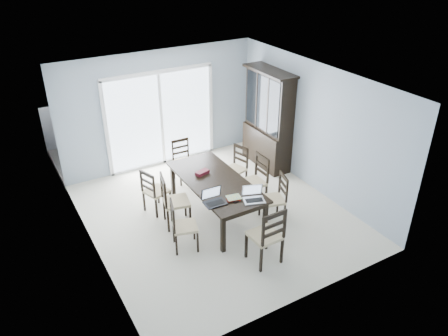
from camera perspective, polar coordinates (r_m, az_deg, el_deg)
The scene contains 24 objects.
floor at distance 8.33m, azimuth -1.06°, elevation -6.10°, with size 5.00×5.00×0.00m, color beige.
ceiling at distance 7.18m, azimuth -1.24°, elevation 11.24°, with size 5.00×5.00×0.00m, color white.
back_wall at distance 9.75m, azimuth -8.36°, elevation 7.60°, with size 4.50×0.02×2.60m, color #909EAC.
wall_left at distance 7.00m, azimuth -17.48°, elevation -2.30°, with size 0.02×5.00×2.60m, color #909EAC.
wall_right at distance 8.87m, azimuth 11.72°, elevation 5.14°, with size 0.02×5.00×2.60m, color #909EAC.
balcony at distance 11.14m, azimuth -9.86°, elevation 2.66°, with size 4.50×2.00×0.10m, color gray.
railing at distance 11.78m, azimuth -11.88°, elevation 7.10°, with size 4.50×0.06×1.10m, color #99999E.
dining_table at distance 7.97m, azimuth -1.10°, elevation -2.11°, with size 1.00×2.20×0.75m.
china_hutch at distance 9.72m, azimuth 5.78°, elevation 6.24°, with size 0.50×1.38×2.20m.
sliding_door at distance 9.81m, azimuth -8.22°, elevation 6.40°, with size 2.52×0.05×2.18m.
chair_left_near at distance 7.24m, azimuth -5.87°, elevation -6.89°, with size 0.50×0.49×1.04m.
chair_left_mid at distance 7.78m, azimuth -7.02°, elevation -3.61°, with size 0.54×0.53×1.17m.
chair_left_far at distance 8.21m, azimuth -9.35°, elevation -2.50°, with size 0.51×0.50×1.04m.
chair_right_near at distance 7.98m, azimuth 7.00°, elevation -3.25°, with size 0.50×0.49×1.06m.
chair_right_mid at distance 8.41m, azimuth 4.32°, elevation -0.92°, with size 0.45×0.44×1.16m.
chair_right_far at distance 8.97m, azimuth 1.77°, elevation 0.68°, with size 0.49×0.49×1.03m.
chair_end_near at distance 6.87m, azimuth 5.90°, elevation -8.23°, with size 0.47×0.48×1.21m.
chair_end_far at distance 9.28m, azimuth -5.45°, elevation 1.61°, with size 0.40×0.41×1.04m.
laptop_dark at distance 7.24m, azimuth -1.17°, elevation -4.27°, with size 0.37×0.27×0.25m.
laptop_silver at distance 7.33m, azimuth 3.94°, elevation -3.91°, with size 0.42×0.35×0.24m.
book_stack at distance 7.38m, azimuth 1.23°, elevation -3.96°, with size 0.28×0.23×0.04m.
cell_phone at distance 7.32m, azimuth 1.62°, elevation -4.41°, with size 0.11×0.05×0.01m, color black.
game_box at distance 8.13m, azimuth -2.86°, elevation -0.59°, with size 0.26×0.13×0.06m, color #521020.
hot_tub at distance 11.00m, azimuth -12.05°, elevation 5.07°, with size 2.03×1.87×0.94m.
Camera 1 is at (-3.30, -6.01, 4.73)m, focal length 35.00 mm.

